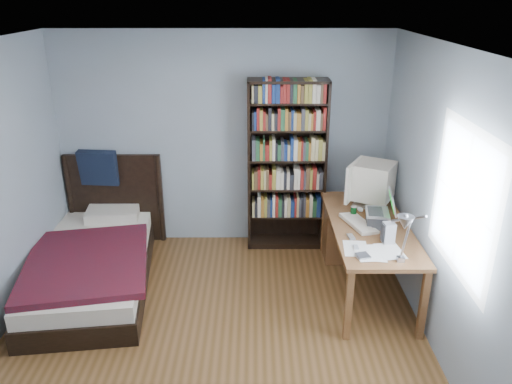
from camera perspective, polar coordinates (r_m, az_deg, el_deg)
room at (r=3.85m, az=-5.21°, el=-2.97°), size 4.20×4.24×2.50m
desk at (r=5.62m, az=11.56°, el=-4.32°), size 0.75×1.72×0.73m
crt_monitor at (r=5.39m, az=12.95°, el=1.19°), size 0.59×0.54×0.49m
laptop at (r=5.02m, az=13.85°, el=-2.67°), size 0.32×0.32×0.36m
desk_lamp at (r=3.88m, az=16.67°, el=-3.82°), size 0.24×0.54×0.64m
keyboard at (r=5.02m, az=11.62°, el=-3.54°), size 0.33×0.51×0.05m
speaker at (r=4.70m, az=14.91°, el=-4.55°), size 0.11×0.11×0.20m
soda_can at (r=5.17m, az=11.07°, el=-2.23°), size 0.06×0.06×0.11m
mouse at (r=5.34m, az=11.82°, el=-1.95°), size 0.06×0.10×0.04m
phone_silver at (r=4.76m, az=10.80°, el=-5.04°), size 0.07×0.11×0.02m
phone_grey at (r=4.58m, az=11.35°, el=-6.23°), size 0.04×0.08×0.02m
external_drive at (r=4.45m, az=12.10°, el=-7.19°), size 0.13×0.13×0.02m
bookshelf at (r=5.74m, az=3.51°, el=2.95°), size 0.89×0.30×1.99m
bed at (r=5.56m, az=-17.84°, el=-7.27°), size 1.39×2.28×1.16m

